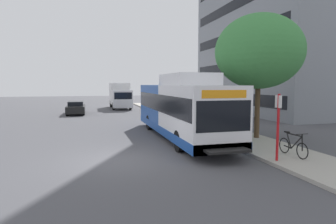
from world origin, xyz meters
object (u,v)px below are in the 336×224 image
(parked_car_far_lane, at_px, (76,108))
(box_truck_background, at_px, (120,95))
(bus_stop_sign_pole, at_px, (278,122))
(transit_bus, at_px, (180,108))
(street_tree_near_stop, at_px, (259,52))
(bicycle_parked, at_px, (293,146))

(parked_car_far_lane, relative_size, box_truck_background, 0.64)
(bus_stop_sign_pole, relative_size, parked_car_far_lane, 0.58)
(bus_stop_sign_pole, height_order, parked_car_far_lane, bus_stop_sign_pole)
(transit_bus, xyz_separation_m, street_tree_near_stop, (3.89, -1.92, 3.16))
(bus_stop_sign_pole, bearing_deg, box_truck_background, 96.27)
(box_truck_background, bearing_deg, parked_car_far_lane, -129.61)
(bicycle_parked, distance_m, parked_car_far_lane, 23.53)
(street_tree_near_stop, bearing_deg, bicycle_parked, -102.25)
(transit_bus, distance_m, bicycle_parked, 6.82)
(street_tree_near_stop, xyz_separation_m, box_truck_background, (-5.09, 23.77, -3.12))
(transit_bus, height_order, street_tree_near_stop, street_tree_near_stop)
(bicycle_parked, bearing_deg, bus_stop_sign_pole, -157.69)
(transit_bus, xyz_separation_m, bicycle_parked, (3.00, -6.02, -1.14))
(transit_bus, relative_size, bus_stop_sign_pole, 4.71)
(transit_bus, bearing_deg, box_truck_background, 93.15)
(transit_bus, distance_m, box_truck_background, 21.89)
(bicycle_parked, bearing_deg, transit_bus, 116.45)
(bus_stop_sign_pole, bearing_deg, bicycle_parked, 22.31)
(parked_car_far_lane, bearing_deg, bus_stop_sign_pole, -69.22)
(transit_bus, height_order, bicycle_parked, transit_bus)
(transit_bus, distance_m, bus_stop_sign_pole, 6.74)
(bus_stop_sign_pole, relative_size, street_tree_near_stop, 0.39)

